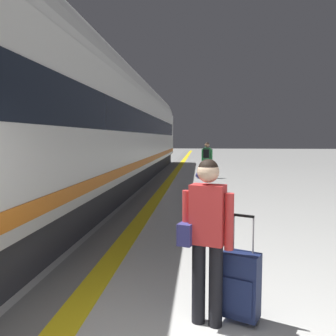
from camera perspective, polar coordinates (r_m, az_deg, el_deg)
The scene contains 7 objects.
safety_line_strip at distance 12.46m, azimuth -1.12°, elevation -3.88°, with size 0.36×80.00×0.01m, color yellow.
tactile_edge_band at distance 12.51m, azimuth -2.86°, elevation -3.85°, with size 0.73×80.00×0.01m, color slate.
high_speed_train at distance 10.59m, azimuth -14.70°, elevation 7.97°, with size 2.94×36.56×4.97m.
traveller_foreground at distance 3.60m, azimuth 6.24°, elevation -10.05°, with size 0.57×0.34×1.71m.
rolling_suitcase_foreground at distance 3.88m, azimuth 11.81°, elevation -18.25°, with size 0.44×0.36×1.13m.
passenger_near at distance 16.75m, azimuth 6.38°, elevation 1.84°, with size 0.52×0.38×1.71m.
duffel_bag_near at distance 16.55m, azimuth 5.28°, elevation -1.18°, with size 0.44×0.26×0.36m.
Camera 1 is at (0.34, -2.24, 1.92)m, focal length 37.21 mm.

